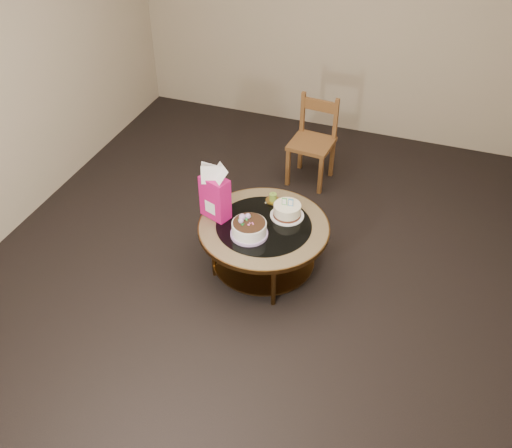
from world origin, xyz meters
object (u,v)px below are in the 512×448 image
(coffee_table, at_px, (264,233))
(gift_bag, at_px, (215,192))
(dining_chair, at_px, (313,141))
(cream_cake, at_px, (287,211))
(decorated_cake, at_px, (249,229))

(coffee_table, relative_size, gift_bag, 2.25)
(gift_bag, relative_size, dining_chair, 0.54)
(coffee_table, xyz_separation_m, cream_cake, (0.13, 0.17, 0.13))
(gift_bag, height_order, dining_chair, gift_bag)
(decorated_cake, relative_size, dining_chair, 0.34)
(cream_cake, bearing_deg, gift_bag, -165.89)
(gift_bag, bearing_deg, cream_cake, 39.65)
(coffee_table, height_order, cream_cake, cream_cake)
(decorated_cake, xyz_separation_m, cream_cake, (0.20, 0.32, -0.00))
(gift_bag, bearing_deg, dining_chair, 94.72)
(cream_cake, height_order, gift_bag, gift_bag)
(cream_cake, relative_size, dining_chair, 0.32)
(decorated_cake, distance_m, cream_cake, 0.37)
(cream_cake, xyz_separation_m, dining_chair, (-0.13, 1.23, -0.09))
(decorated_cake, bearing_deg, coffee_table, 66.55)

